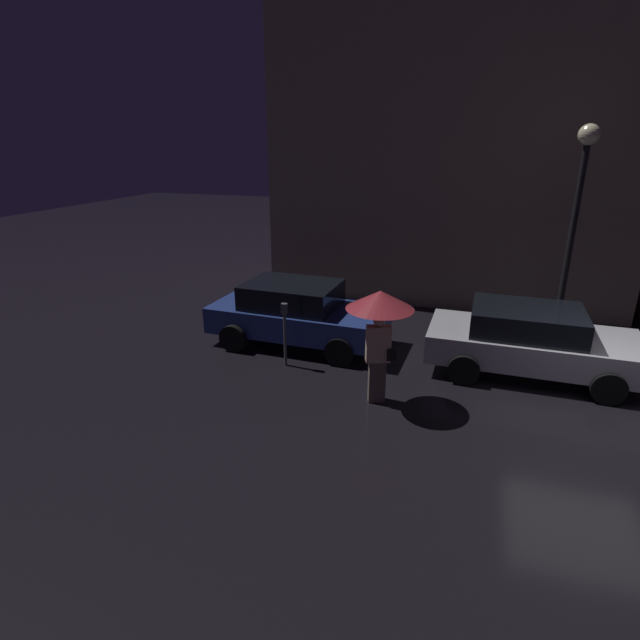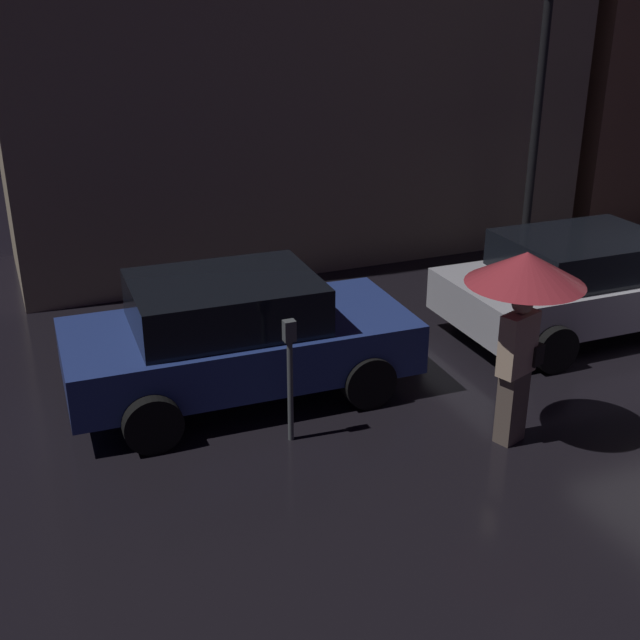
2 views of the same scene
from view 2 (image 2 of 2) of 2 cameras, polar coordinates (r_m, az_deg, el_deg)
parked_car_blue at (r=9.21m, az=-6.00°, el=-1.05°), size 4.01×1.98×1.43m
parked_car_silver at (r=11.50m, az=18.45°, el=2.64°), size 4.04×2.02×1.37m
pedestrian_with_umbrella at (r=8.06m, az=14.31°, el=2.15°), size 1.17×1.17×2.08m
parking_meter at (r=8.17m, az=-2.15°, el=-3.44°), size 0.12×0.10×1.36m
street_lamp_near at (r=13.35m, az=15.56°, el=17.38°), size 0.44×0.44×4.78m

